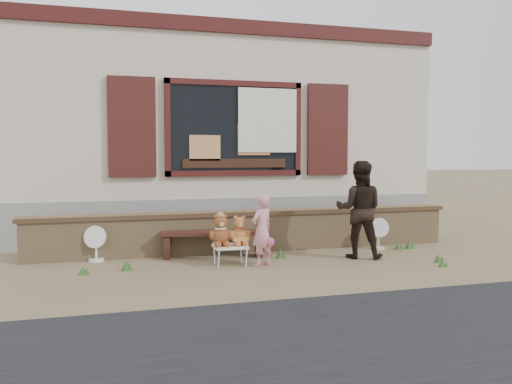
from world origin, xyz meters
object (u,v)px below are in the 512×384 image
object	(u,v)px
teddy_bear_right	(240,230)
child	(262,230)
folding_chair	(230,247)
teddy_bear_left	(220,230)
adult	(359,210)
bench	(213,238)

from	to	relation	value
teddy_bear_right	child	size ratio (longest dim) A/B	0.42
folding_chair	teddy_bear_right	distance (m)	0.28
teddy_bear_left	adult	bearing A→B (deg)	1.85
bench	adult	xyz separation A→B (m)	(2.14, -0.67, 0.44)
teddy_bear_left	child	xyz separation A→B (m)	(0.57, -0.16, -0.01)
child	adult	bearing A→B (deg)	156.30
bench	teddy_bear_right	bearing A→B (deg)	-58.65
bench	teddy_bear_left	size ratio (longest dim) A/B	3.57
child	teddy_bear_right	bearing A→B (deg)	-56.30
bench	adult	bearing A→B (deg)	-6.64
teddy_bear_right	adult	distance (m)	1.91
bench	teddy_bear_left	distance (m)	0.68
bench	folding_chair	bearing A→B (deg)	-69.90
teddy_bear_left	child	bearing A→B (deg)	-13.54
child	adult	xyz separation A→B (m)	(1.60, 0.14, 0.24)
folding_chair	child	xyz separation A→B (m)	(0.43, -0.16, 0.25)
teddy_bear_right	child	xyz separation A→B (m)	(0.29, -0.15, 0.01)
child	folding_chair	bearing A→B (deg)	-48.82
bench	adult	size ratio (longest dim) A/B	1.10
folding_chair	child	world-z (taller)	child
bench	folding_chair	world-z (taller)	bench
teddy_bear_right	child	world-z (taller)	child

